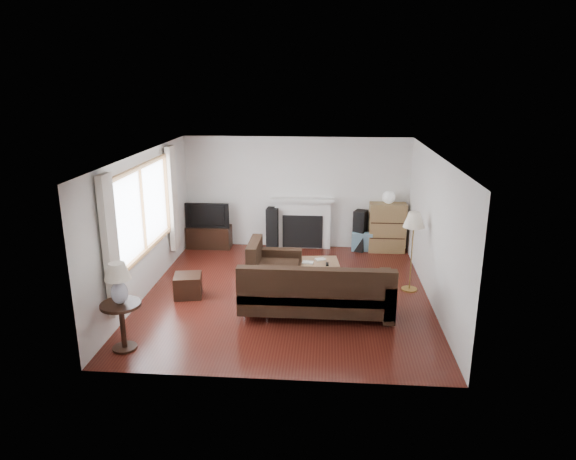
# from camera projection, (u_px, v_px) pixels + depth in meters

# --- Properties ---
(room) EXTENTS (5.10, 5.60, 2.54)m
(room) POSITION_uv_depth(u_px,v_px,m) (287.00, 227.00, 8.86)
(room) COLOR #47160F
(room) RESTS_ON ground
(window) EXTENTS (0.12, 2.74, 1.54)m
(window) POSITION_uv_depth(u_px,v_px,m) (143.00, 210.00, 8.77)
(window) COLOR olive
(window) RESTS_ON room
(curtain_near) EXTENTS (0.10, 0.35, 2.10)m
(curtain_near) POSITION_uv_depth(u_px,v_px,m) (110.00, 246.00, 7.35)
(curtain_near) COLOR silver
(curtain_near) RESTS_ON room
(curtain_far) EXTENTS (0.10, 0.35, 2.10)m
(curtain_far) POSITION_uv_depth(u_px,v_px,m) (173.00, 199.00, 10.26)
(curtain_far) COLOR silver
(curtain_far) RESTS_ON room
(fireplace) EXTENTS (1.40, 0.26, 1.15)m
(fireplace) POSITION_uv_depth(u_px,v_px,m) (303.00, 223.00, 11.57)
(fireplace) COLOR white
(fireplace) RESTS_ON room
(tv_stand) EXTENTS (0.98, 0.44, 0.49)m
(tv_stand) POSITION_uv_depth(u_px,v_px,m) (209.00, 237.00, 11.68)
(tv_stand) COLOR black
(tv_stand) RESTS_ON ground
(television) EXTENTS (0.98, 0.13, 0.57)m
(television) POSITION_uv_depth(u_px,v_px,m) (208.00, 214.00, 11.53)
(television) COLOR black
(television) RESTS_ON tv_stand
(speaker_left) EXTENTS (0.28, 0.33, 0.93)m
(speaker_left) POSITION_uv_depth(u_px,v_px,m) (273.00, 228.00, 11.56)
(speaker_left) COLOR black
(speaker_left) RESTS_ON ground
(speaker_right) EXTENTS (0.35, 0.38, 0.92)m
(speaker_right) POSITION_uv_depth(u_px,v_px,m) (360.00, 231.00, 11.40)
(speaker_right) COLOR black
(speaker_right) RESTS_ON ground
(bookshelf) EXTENTS (0.79, 0.38, 1.09)m
(bookshelf) POSITION_uv_depth(u_px,v_px,m) (387.00, 228.00, 11.33)
(bookshelf) COLOR olive
(bookshelf) RESTS_ON ground
(globe_lamp) EXTENTS (0.28, 0.28, 0.28)m
(globe_lamp) POSITION_uv_depth(u_px,v_px,m) (389.00, 197.00, 11.13)
(globe_lamp) COLOR white
(globe_lamp) RESTS_ON bookshelf
(sectional_sofa) EXTENTS (2.67, 1.95, 0.86)m
(sectional_sofa) POSITION_uv_depth(u_px,v_px,m) (316.00, 289.00, 8.31)
(sectional_sofa) COLOR black
(sectional_sofa) RESTS_ON ground
(coffee_table) EXTENTS (1.19, 0.73, 0.44)m
(coffee_table) POSITION_uv_depth(u_px,v_px,m) (308.00, 272.00, 9.61)
(coffee_table) COLOR #865F40
(coffee_table) RESTS_ON ground
(footstool) EXTENTS (0.55, 0.55, 0.40)m
(footstool) POSITION_uv_depth(u_px,v_px,m) (188.00, 285.00, 9.05)
(footstool) COLOR black
(footstool) RESTS_ON ground
(floor_lamp) EXTENTS (0.46, 0.46, 1.46)m
(floor_lamp) POSITION_uv_depth(u_px,v_px,m) (412.00, 252.00, 9.16)
(floor_lamp) COLOR #AD853C
(floor_lamp) RESTS_ON ground
(side_table) EXTENTS (0.56, 0.56, 0.70)m
(side_table) POSITION_uv_depth(u_px,v_px,m) (123.00, 326.00, 7.23)
(side_table) COLOR black
(side_table) RESTS_ON ground
(table_lamp) EXTENTS (0.36, 0.36, 0.59)m
(table_lamp) POSITION_uv_depth(u_px,v_px,m) (118.00, 284.00, 7.05)
(table_lamp) COLOR silver
(table_lamp) RESTS_ON side_table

